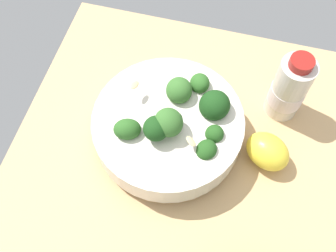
# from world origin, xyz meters

# --- Properties ---
(ground_plane) EXTENTS (0.57, 0.57, 0.05)m
(ground_plane) POSITION_xyz_m (0.00, 0.00, -0.02)
(ground_plane) COLOR tan
(bowl_of_broccoli) EXTENTS (0.23, 0.23, 0.11)m
(bowl_of_broccoli) POSITION_xyz_m (-0.04, -0.04, 0.04)
(bowl_of_broccoli) COLOR silver
(bowl_of_broccoli) RESTS_ON ground_plane
(lemon_wedge) EXTENTS (0.08, 0.09, 0.05)m
(lemon_wedge) POSITION_xyz_m (-0.04, 0.11, 0.03)
(lemon_wedge) COLOR yellow
(lemon_wedge) RESTS_ON ground_plane
(bottle_short) EXTENTS (0.06, 0.06, 0.13)m
(bottle_short) POSITION_xyz_m (-0.14, 0.13, 0.06)
(bottle_short) COLOR beige
(bottle_short) RESTS_ON ground_plane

